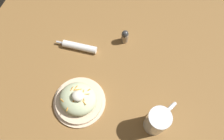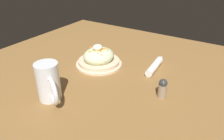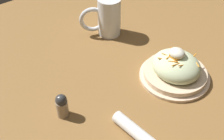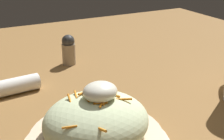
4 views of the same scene
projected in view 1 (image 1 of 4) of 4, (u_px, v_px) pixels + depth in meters
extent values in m
plane|color=olive|center=(110.00, 87.00, 0.99)|extent=(1.43, 1.43, 0.00)
cylinder|color=beige|center=(80.00, 102.00, 0.95)|extent=(0.23, 0.23, 0.01)
cylinder|color=beige|center=(79.00, 101.00, 0.94)|extent=(0.20, 0.20, 0.02)
ellipsoid|color=beige|center=(78.00, 99.00, 0.91)|extent=(0.16, 0.15, 0.08)
cylinder|color=orange|center=(62.00, 100.00, 0.88)|extent=(0.02, 0.01, 0.01)
cylinder|color=orange|center=(78.00, 90.00, 0.89)|extent=(0.03, 0.02, 0.01)
cylinder|color=orange|center=(88.00, 90.00, 0.89)|extent=(0.02, 0.02, 0.01)
cylinder|color=orange|center=(86.00, 94.00, 0.88)|extent=(0.03, 0.01, 0.01)
cylinder|color=orange|center=(67.00, 108.00, 0.87)|extent=(0.01, 0.03, 0.01)
cylinder|color=orange|center=(80.00, 92.00, 0.88)|extent=(0.02, 0.00, 0.00)
cylinder|color=orange|center=(83.00, 92.00, 0.88)|extent=(0.01, 0.02, 0.00)
cylinder|color=orange|center=(76.00, 98.00, 0.87)|extent=(0.01, 0.03, 0.01)
cylinder|color=orange|center=(84.00, 102.00, 0.87)|extent=(0.03, 0.02, 0.00)
cylinder|color=orange|center=(75.00, 93.00, 0.88)|extent=(0.01, 0.03, 0.01)
cylinder|color=orange|center=(76.00, 100.00, 0.87)|extent=(0.02, 0.02, 0.00)
cylinder|color=orange|center=(71.00, 89.00, 0.89)|extent=(0.01, 0.02, 0.01)
cylinder|color=orange|center=(80.00, 98.00, 0.87)|extent=(0.02, 0.03, 0.01)
cylinder|color=orange|center=(75.00, 100.00, 0.87)|extent=(0.02, 0.01, 0.00)
cylinder|color=orange|center=(83.00, 97.00, 0.87)|extent=(0.02, 0.03, 0.01)
cylinder|color=orange|center=(75.00, 88.00, 0.89)|extent=(0.01, 0.03, 0.00)
ellipsoid|color=white|center=(78.00, 96.00, 0.87)|extent=(0.05, 0.05, 0.03)
cylinder|color=white|center=(157.00, 121.00, 0.85)|extent=(0.09, 0.09, 0.15)
cylinder|color=#B76B14|center=(155.00, 123.00, 0.88)|extent=(0.08, 0.08, 0.07)
cylinder|color=white|center=(157.00, 121.00, 0.84)|extent=(0.08, 0.08, 0.01)
torus|color=white|center=(167.00, 111.00, 0.87)|extent=(0.06, 0.10, 0.10)
cylinder|color=white|center=(80.00, 47.00, 1.05)|extent=(0.17, 0.05, 0.03)
cylinder|color=silver|center=(60.00, 42.00, 1.06)|extent=(0.04, 0.01, 0.01)
cylinder|color=gray|center=(125.00, 38.00, 1.06)|extent=(0.03, 0.03, 0.05)
sphere|color=#333333|center=(125.00, 34.00, 1.03)|extent=(0.03, 0.03, 0.03)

